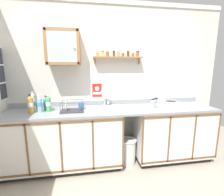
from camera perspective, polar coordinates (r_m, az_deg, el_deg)
The scene contains 20 objects.
floor at distance 2.74m, azimuth 1.62°, elevation -24.52°, with size 6.34×6.34×0.00m, color #9E9384.
back_wall at distance 2.86m, azimuth -0.64°, elevation 5.74°, with size 3.94×0.07×2.63m.
lower_cabinet_run at distance 2.75m, azimuth -16.30°, elevation -13.92°, with size 1.76×0.64×0.89m.
lower_cabinet_run_right at distance 3.09m, azimuth 19.85°, elevation -11.31°, with size 1.29×0.64×0.89m.
countertop at distance 2.60m, azimuth 0.52°, elevation -4.16°, with size 3.30×0.67×0.03m, color gray.
backsplash at distance 2.88m, azimuth -0.52°, elevation -1.51°, with size 3.30×0.02×0.08m, color gray.
sink at distance 2.62m, azimuth -2.51°, elevation -4.45°, with size 0.57×0.46×0.45m.
hot_plate_stove at distance 2.85m, azimuth 18.31°, elevation -2.13°, with size 0.40×0.31×0.09m.
saucepan at distance 2.80m, azimuth 16.42°, elevation -0.22°, with size 0.32×0.27×0.09m.
bottle_soda_green_0 at distance 2.61m, azimuth -21.25°, elevation -1.87°, with size 0.07×0.07×0.25m.
bottle_detergent_teal_1 at distance 2.71m, azimuth -21.89°, elevation -1.85°, with size 0.08×0.08×0.23m.
bottle_opaque_white_2 at distance 2.76m, azimuth -25.72°, elevation -1.29°, with size 0.06×0.06×0.29m.
bottle_juice_amber_3 at distance 2.61m, azimuth -26.48°, elevation -2.03°, with size 0.08×0.08×0.28m.
bottle_water_blue_4 at distance 2.61m, azimuth -23.84°, elevation -2.02°, with size 0.07×0.07×0.26m.
dish_rack at distance 2.55m, azimuth -13.99°, elevation -3.92°, with size 0.33×0.26×0.16m.
mug at distance 2.60m, azimuth -10.63°, elevation -2.80°, with size 0.09×0.13×0.11m.
wall_cabinet at distance 2.68m, azimuth -16.59°, elevation 16.47°, with size 0.50×0.31×0.52m.
spice_shelf at distance 2.78m, azimuth 2.14°, elevation 14.34°, with size 0.82×0.14×0.23m.
warning_sign at distance 2.82m, azimuth -5.22°, elevation 2.68°, with size 0.16×0.01×0.23m.
trash_bin at distance 2.85m, azimuth 5.64°, elevation -17.80°, with size 0.27×0.27×0.42m.
Camera 1 is at (-0.43, -2.18, 1.59)m, focal length 26.28 mm.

